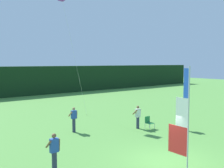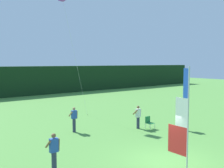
{
  "view_description": "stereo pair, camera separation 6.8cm",
  "coord_description": "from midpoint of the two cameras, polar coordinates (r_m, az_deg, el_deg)",
  "views": [
    {
      "loc": [
        -9.51,
        -7.68,
        4.74
      ],
      "look_at": [
        -0.65,
        3.44,
        3.56
      ],
      "focal_mm": 41.11,
      "sensor_mm": 36.0,
      "label": 1
    },
    {
      "loc": [
        -9.45,
        -7.72,
        4.74
      ],
      "look_at": [
        -0.65,
        3.44,
        3.56
      ],
      "focal_mm": 41.11,
      "sensor_mm": 36.0,
      "label": 2
    }
  ],
  "objects": [
    {
      "name": "ground_plane",
      "position": [
        13.1,
        12.3,
        -16.57
      ],
      "size": [
        120.0,
        120.0,
        0.0
      ],
      "primitive_type": "plane",
      "color": "#518E3D"
    },
    {
      "name": "folding_chair",
      "position": [
        18.74,
        8.34,
        -8.32
      ],
      "size": [
        0.51,
        0.51,
        0.89
      ],
      "color": "#BCBCC1",
      "rests_on": "ground"
    },
    {
      "name": "person_far_right",
      "position": [
        17.81,
        -8.33,
        -7.67
      ],
      "size": [
        0.55,
        0.48,
        1.72
      ],
      "color": "#2D334C",
      "rests_on": "ground"
    },
    {
      "name": "person_near_banner",
      "position": [
        18.67,
        5.93,
        -7.19
      ],
      "size": [
        0.55,
        0.48,
        1.66
      ],
      "color": "#2D334C",
      "rests_on": "ground"
    },
    {
      "name": "person_mid_field",
      "position": [
        18.75,
        15.94,
        -7.3
      ],
      "size": [
        0.55,
        0.48,
        1.65
      ],
      "color": "#2D334C",
      "rests_on": "ground"
    },
    {
      "name": "person_far_left",
      "position": [
        11.64,
        -12.63,
        -14.48
      ],
      "size": [
        0.55,
        0.48,
        1.73
      ],
      "color": "#2D334C",
      "rests_on": "ground"
    },
    {
      "name": "banner_flag",
      "position": [
        11.24,
        15.45,
        -8.43
      ],
      "size": [
        0.06,
        1.03,
        4.61
      ],
      "color": "#B7B7BC",
      "rests_on": "ground"
    }
  ]
}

